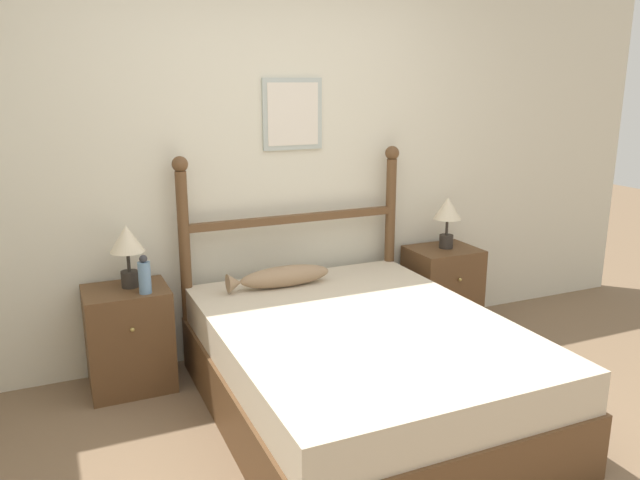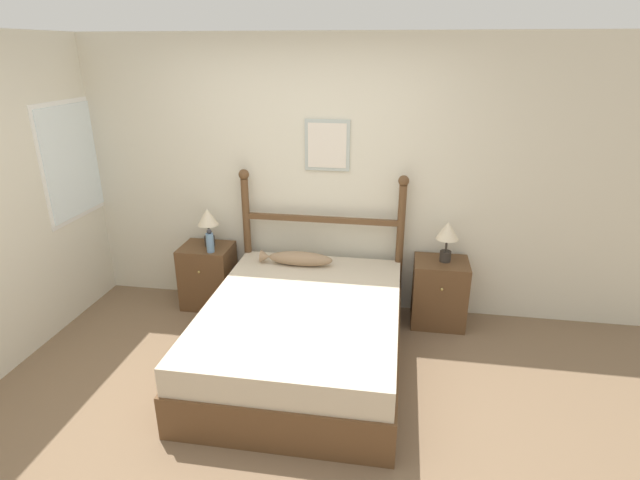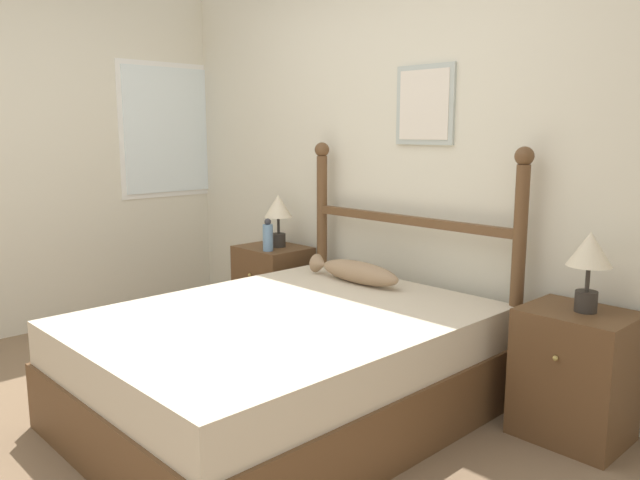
{
  "view_description": "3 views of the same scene",
  "coord_description": "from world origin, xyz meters",
  "px_view_note": "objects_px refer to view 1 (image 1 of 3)",
  "views": [
    {
      "loc": [
        -1.29,
        -2.15,
        1.81
      ],
      "look_at": [
        0.13,
        1.04,
        0.91
      ],
      "focal_mm": 35.0,
      "sensor_mm": 36.0,
      "label": 1
    },
    {
      "loc": [
        0.88,
        -2.76,
        2.42
      ],
      "look_at": [
        0.26,
        1.01,
        0.94
      ],
      "focal_mm": 28.0,
      "sensor_mm": 36.0,
      "label": 2
    },
    {
      "loc": [
        2.49,
        -1.32,
        1.45
      ],
      "look_at": [
        0.11,
        0.94,
        0.87
      ],
      "focal_mm": 35.0,
      "sensor_mm": 36.0,
      "label": 3
    }
  ],
  "objects_px": {
    "table_lamp_right": "(448,213)",
    "bottle": "(145,276)",
    "nightstand_left": "(129,338)",
    "fish_pillow": "(281,277)",
    "bed": "(360,369)",
    "table_lamp_left": "(127,244)",
    "nightstand_right": "(442,289)"
  },
  "relations": [
    {
      "from": "table_lamp_right",
      "to": "bottle",
      "type": "xyz_separation_m",
      "value": [
        -2.16,
        -0.13,
        -0.16
      ]
    },
    {
      "from": "nightstand_left",
      "to": "fish_pillow",
      "type": "distance_m",
      "value": 0.98
    },
    {
      "from": "fish_pillow",
      "to": "nightstand_left",
      "type": "bearing_deg",
      "value": 172.59
    },
    {
      "from": "bed",
      "to": "table_lamp_left",
      "type": "distance_m",
      "value": 1.52
    },
    {
      "from": "bed",
      "to": "bottle",
      "type": "relative_size",
      "value": 8.79
    },
    {
      "from": "bed",
      "to": "nightstand_right",
      "type": "height_order",
      "value": "nightstand_right"
    },
    {
      "from": "nightstand_left",
      "to": "table_lamp_left",
      "type": "bearing_deg",
      "value": 38.96
    },
    {
      "from": "table_lamp_right",
      "to": "bottle",
      "type": "height_order",
      "value": "table_lamp_right"
    },
    {
      "from": "table_lamp_left",
      "to": "fish_pillow",
      "type": "height_order",
      "value": "table_lamp_left"
    },
    {
      "from": "nightstand_right",
      "to": "table_lamp_right",
      "type": "distance_m",
      "value": 0.57
    },
    {
      "from": "bed",
      "to": "fish_pillow",
      "type": "bearing_deg",
      "value": 104.86
    },
    {
      "from": "table_lamp_left",
      "to": "table_lamp_right",
      "type": "bearing_deg",
      "value": -0.47
    },
    {
      "from": "bed",
      "to": "fish_pillow",
      "type": "height_order",
      "value": "fish_pillow"
    },
    {
      "from": "nightstand_left",
      "to": "bottle",
      "type": "height_order",
      "value": "bottle"
    },
    {
      "from": "table_lamp_left",
      "to": "fish_pillow",
      "type": "relative_size",
      "value": 0.56
    },
    {
      "from": "bed",
      "to": "nightstand_left",
      "type": "relative_size",
      "value": 3.21
    },
    {
      "from": "nightstand_left",
      "to": "fish_pillow",
      "type": "xyz_separation_m",
      "value": [
        0.92,
        -0.12,
        0.3
      ]
    },
    {
      "from": "nightstand_left",
      "to": "fish_pillow",
      "type": "height_order",
      "value": "fish_pillow"
    },
    {
      "from": "bed",
      "to": "bottle",
      "type": "height_order",
      "value": "bottle"
    },
    {
      "from": "bottle",
      "to": "fish_pillow",
      "type": "bearing_deg",
      "value": 0.17
    },
    {
      "from": "table_lamp_right",
      "to": "bottle",
      "type": "relative_size",
      "value": 1.64
    },
    {
      "from": "nightstand_right",
      "to": "table_lamp_left",
      "type": "height_order",
      "value": "table_lamp_left"
    },
    {
      "from": "nightstand_right",
      "to": "table_lamp_right",
      "type": "relative_size",
      "value": 1.66
    },
    {
      "from": "table_lamp_left",
      "to": "table_lamp_right",
      "type": "relative_size",
      "value": 1.0
    },
    {
      "from": "bed",
      "to": "table_lamp_right",
      "type": "relative_size",
      "value": 5.35
    },
    {
      "from": "bed",
      "to": "table_lamp_left",
      "type": "xyz_separation_m",
      "value": [
        -1.08,
        0.87,
        0.61
      ]
    },
    {
      "from": "nightstand_left",
      "to": "bottle",
      "type": "distance_m",
      "value": 0.44
    },
    {
      "from": "bed",
      "to": "nightstand_right",
      "type": "distance_m",
      "value": 1.4
    },
    {
      "from": "bed",
      "to": "table_lamp_left",
      "type": "relative_size",
      "value": 5.35
    },
    {
      "from": "table_lamp_right",
      "to": "fish_pillow",
      "type": "bearing_deg",
      "value": -174.45
    },
    {
      "from": "bed",
      "to": "table_lamp_left",
      "type": "height_order",
      "value": "table_lamp_left"
    },
    {
      "from": "table_lamp_left",
      "to": "fish_pillow",
      "type": "xyz_separation_m",
      "value": [
        0.89,
        -0.15,
        -0.27
      ]
    }
  ]
}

